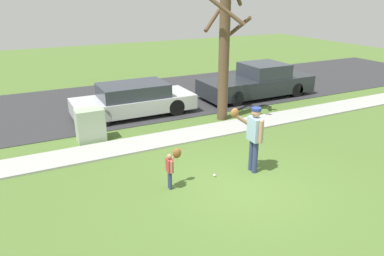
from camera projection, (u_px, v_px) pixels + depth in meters
ground_plane at (183, 138)px, 11.94m from camera, size 48.00×48.00×0.00m
sidewalk_strip at (182, 136)px, 12.02m from camera, size 36.00×1.20×0.06m
road_surface at (134, 99)px, 16.21m from camera, size 36.00×6.80×0.02m
person_adult at (253, 133)px, 9.36m from camera, size 0.70×0.68×1.77m
person_child at (172, 163)px, 8.72m from camera, size 0.44×0.36×0.97m
baseball at (214, 175)px, 9.44m from camera, size 0.07×0.07×0.07m
utility_cabinet at (90, 125)px, 11.56m from camera, size 0.87×0.58×1.05m
street_tree_near at (224, 48)px, 12.83m from camera, size 1.85×1.88×4.95m
parked_sedan_silver at (134, 100)px, 13.97m from camera, size 4.60×1.80×1.23m
parked_pickup_dark at (258, 82)px, 16.48m from camera, size 5.20×1.95×1.48m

